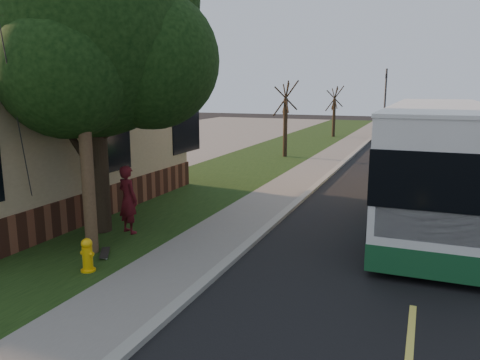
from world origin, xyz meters
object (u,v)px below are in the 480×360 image
at_px(bare_tree_far, 334,112).
at_px(distant_car, 392,131).
at_px(traffic_signal, 385,97).
at_px(skateboarder, 128,199).
at_px(transit_bus, 436,155).
at_px(skateboard_main, 105,253).
at_px(bare_tree_near, 285,120).
at_px(fire_hydrant, 87,255).
at_px(dumpster, 45,173).
at_px(leafy_tree, 95,41).
at_px(utility_pole, 80,57).

height_order(bare_tree_far, distant_car, bare_tree_far).
xyz_separation_m(traffic_signal, skateboarder, (-3.88, -31.36, -2.16)).
bearing_deg(transit_bus, bare_tree_far, 108.66).
relative_size(traffic_signal, skateboard_main, 7.32).
bearing_deg(skateboarder, bare_tree_near, -69.56).
distance_m(fire_hydrant, dumpster, 9.09).
distance_m(leafy_tree, distant_car, 27.85).
distance_m(fire_hydrant, distant_car, 29.83).
relative_size(bare_tree_far, distant_car, 1.00).
xyz_separation_m(utility_pole, distant_car, (4.81, 28.55, -3.94)).
xyz_separation_m(skateboarder, dumpster, (-6.12, 3.27, -0.24)).
xyz_separation_m(bare_tree_far, skateboard_main, (0.11, -29.06, -1.88)).
relative_size(leafy_tree, transit_bus, 0.61).
bearing_deg(fire_hydrant, skateboard_main, 107.23).
distance_m(utility_pole, bare_tree_far, 29.13).
height_order(leafy_tree, bare_tree_near, leafy_tree).
distance_m(traffic_signal, transit_bus, 25.98).
bearing_deg(dumpster, traffic_signal, 70.40).
bearing_deg(skateboarder, leafy_tree, 19.01).
height_order(bare_tree_near, traffic_signal, traffic_signal).
relative_size(bare_tree_near, traffic_signal, 0.78).
bearing_deg(traffic_signal, skateboarder, -97.05).
xyz_separation_m(utility_pole, skateboarder, (-0.07, 1.64, -3.63)).
bearing_deg(skateboarder, fire_hydrant, 126.43).
relative_size(leafy_tree, dumpster, 4.39).
xyz_separation_m(bare_tree_near, traffic_signal, (4.00, 16.00, 1.01)).
bearing_deg(dumpster, fire_hydrant, -40.58).
bearing_deg(distant_car, bare_tree_near, -112.52).
height_order(dumpster, distant_car, dumpster).
bearing_deg(bare_tree_near, bare_tree_far, 87.61).
bearing_deg(distant_car, skateboard_main, -97.82).
distance_m(transit_bus, skateboarder, 9.61).
height_order(leafy_tree, dumpster, leafy_tree).
height_order(transit_bus, skateboarder, transit_bus).
relative_size(utility_pole, distant_car, 2.24).
relative_size(utility_pole, bare_tree_far, 2.25).
distance_m(leafy_tree, bare_tree_far, 27.56).
relative_size(bare_tree_near, bare_tree_far, 1.07).
bearing_deg(leafy_tree, skateboard_main, -53.21).
relative_size(traffic_signal, distant_car, 1.36).
relative_size(bare_tree_near, transit_bus, 0.34).
xyz_separation_m(transit_bus, skateboarder, (-7.70, -5.70, -0.85)).
bearing_deg(skateboarder, skateboard_main, 125.99).
xyz_separation_m(transit_bus, dumpster, (-13.82, -2.42, -1.09)).
xyz_separation_m(bare_tree_far, dumpster, (-6.50, -24.09, -1.25)).
relative_size(transit_bus, skateboarder, 6.90).
bearing_deg(traffic_signal, transit_bus, -81.54).
distance_m(fire_hydrant, bare_tree_far, 30.04).
height_order(fire_hydrant, bare_tree_near, bare_tree_near).
xyz_separation_m(fire_hydrant, traffic_signal, (3.10, 34.00, 2.73)).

